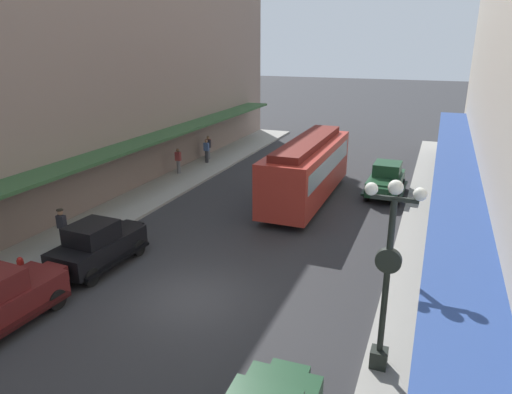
{
  "coord_description": "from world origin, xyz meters",
  "views": [
    {
      "loc": [
        7.17,
        -12.21,
        8.38
      ],
      "look_at": [
        0.0,
        6.0,
        1.8
      ],
      "focal_mm": 32.79,
      "sensor_mm": 36.0,
      "label": 1
    }
  ],
  "objects_px": {
    "parked_car_0": "(97,244)",
    "pedestrian_4": "(178,161)",
    "parked_car_2": "(386,179)",
    "pedestrian_2": "(208,147)",
    "fire_hydrant": "(21,267)",
    "streetcar": "(307,167)",
    "pedestrian_0": "(208,148)",
    "lamp_post_with_clock": "(387,270)",
    "pedestrian_3": "(62,228)",
    "pedestrian_1": "(206,151)"
  },
  "relations": [
    {
      "from": "lamp_post_with_clock",
      "to": "pedestrian_4",
      "type": "xyz_separation_m",
      "value": [
        -14.67,
        14.65,
        -2.0
      ]
    },
    {
      "from": "pedestrian_0",
      "to": "pedestrian_2",
      "type": "relative_size",
      "value": 1.0
    },
    {
      "from": "pedestrian_2",
      "to": "pedestrian_4",
      "type": "distance_m",
      "value": 4.36
    },
    {
      "from": "pedestrian_0",
      "to": "pedestrian_1",
      "type": "distance_m",
      "value": 1.04
    },
    {
      "from": "streetcar",
      "to": "fire_hydrant",
      "type": "height_order",
      "value": "streetcar"
    },
    {
      "from": "parked_car_2",
      "to": "streetcar",
      "type": "relative_size",
      "value": 0.45
    },
    {
      "from": "streetcar",
      "to": "fire_hydrant",
      "type": "bearing_deg",
      "value": -119.85
    },
    {
      "from": "parked_car_0",
      "to": "streetcar",
      "type": "distance_m",
      "value": 11.85
    },
    {
      "from": "fire_hydrant",
      "to": "pedestrian_1",
      "type": "relative_size",
      "value": 0.5
    },
    {
      "from": "pedestrian_4",
      "to": "pedestrian_3",
      "type": "bearing_deg",
      "value": -83.15
    },
    {
      "from": "fire_hydrant",
      "to": "pedestrian_4",
      "type": "bearing_deg",
      "value": 97.58
    },
    {
      "from": "pedestrian_0",
      "to": "fire_hydrant",
      "type": "bearing_deg",
      "value": -84.24
    },
    {
      "from": "parked_car_0",
      "to": "lamp_post_with_clock",
      "type": "relative_size",
      "value": 0.83
    },
    {
      "from": "pedestrian_1",
      "to": "parked_car_2",
      "type": "bearing_deg",
      "value": -10.93
    },
    {
      "from": "parked_car_0",
      "to": "pedestrian_4",
      "type": "distance_m",
      "value": 12.95
    },
    {
      "from": "lamp_post_with_clock",
      "to": "pedestrian_4",
      "type": "relative_size",
      "value": 3.15
    },
    {
      "from": "streetcar",
      "to": "fire_hydrant",
      "type": "xyz_separation_m",
      "value": [
        -7.19,
        -12.53,
        -1.34
      ]
    },
    {
      "from": "pedestrian_4",
      "to": "parked_car_2",
      "type": "bearing_deg",
      "value": 3.33
    },
    {
      "from": "pedestrian_4",
      "to": "pedestrian_1",
      "type": "bearing_deg",
      "value": 82.83
    },
    {
      "from": "fire_hydrant",
      "to": "pedestrian_2",
      "type": "xyz_separation_m",
      "value": [
        -1.97,
        18.79,
        0.43
      ]
    },
    {
      "from": "streetcar",
      "to": "lamp_post_with_clock",
      "type": "relative_size",
      "value": 1.86
    },
    {
      "from": "parked_car_0",
      "to": "streetcar",
      "type": "relative_size",
      "value": 0.45
    },
    {
      "from": "parked_car_0",
      "to": "pedestrian_3",
      "type": "height_order",
      "value": "parked_car_0"
    },
    {
      "from": "pedestrian_4",
      "to": "pedestrian_2",
      "type": "bearing_deg",
      "value": 90.59
    },
    {
      "from": "pedestrian_0",
      "to": "pedestrian_2",
      "type": "bearing_deg",
      "value": 115.25
    },
    {
      "from": "fire_hydrant",
      "to": "pedestrian_4",
      "type": "xyz_separation_m",
      "value": [
        -1.92,
        14.43,
        0.43
      ]
    },
    {
      "from": "pedestrian_0",
      "to": "pedestrian_3",
      "type": "distance_m",
      "value": 15.99
    },
    {
      "from": "parked_car_2",
      "to": "fire_hydrant",
      "type": "xyz_separation_m",
      "value": [
        -11.09,
        -15.19,
        -0.38
      ]
    },
    {
      "from": "pedestrian_3",
      "to": "pedestrian_0",
      "type": "bearing_deg",
      "value": 94.91
    },
    {
      "from": "parked_car_0",
      "to": "lamp_post_with_clock",
      "type": "bearing_deg",
      "value": -11.6
    },
    {
      "from": "pedestrian_4",
      "to": "streetcar",
      "type": "bearing_deg",
      "value": -11.76
    },
    {
      "from": "lamp_post_with_clock",
      "to": "parked_car_2",
      "type": "bearing_deg",
      "value": 96.15
    },
    {
      "from": "parked_car_2",
      "to": "streetcar",
      "type": "xyz_separation_m",
      "value": [
        -3.89,
        -2.66,
        0.96
      ]
    },
    {
      "from": "streetcar",
      "to": "pedestrian_3",
      "type": "bearing_deg",
      "value": -127.98
    },
    {
      "from": "pedestrian_0",
      "to": "pedestrian_2",
      "type": "xyz_separation_m",
      "value": [
        -0.09,
        0.19,
        0.0
      ]
    },
    {
      "from": "pedestrian_3",
      "to": "pedestrian_4",
      "type": "distance_m",
      "value": 11.85
    },
    {
      "from": "parked_car_2",
      "to": "pedestrian_2",
      "type": "relative_size",
      "value": 2.61
    },
    {
      "from": "parked_car_2",
      "to": "parked_car_0",
      "type": "bearing_deg",
      "value": -125.23
    },
    {
      "from": "pedestrian_1",
      "to": "pedestrian_4",
      "type": "bearing_deg",
      "value": -97.17
    },
    {
      "from": "pedestrian_0",
      "to": "pedestrian_2",
      "type": "distance_m",
      "value": 0.21
    },
    {
      "from": "parked_car_2",
      "to": "pedestrian_0",
      "type": "xyz_separation_m",
      "value": [
        -12.97,
        3.41,
        0.05
      ]
    },
    {
      "from": "parked_car_0",
      "to": "pedestrian_0",
      "type": "relative_size",
      "value": 2.63
    },
    {
      "from": "streetcar",
      "to": "lamp_post_with_clock",
      "type": "height_order",
      "value": "lamp_post_with_clock"
    },
    {
      "from": "parked_car_2",
      "to": "pedestrian_3",
      "type": "bearing_deg",
      "value": -132.81
    },
    {
      "from": "parked_car_0",
      "to": "pedestrian_4",
      "type": "relative_size",
      "value": 2.63
    },
    {
      "from": "pedestrian_1",
      "to": "pedestrian_4",
      "type": "height_order",
      "value": "same"
    },
    {
      "from": "parked_car_0",
      "to": "pedestrian_1",
      "type": "height_order",
      "value": "parked_car_0"
    },
    {
      "from": "streetcar",
      "to": "pedestrian_0",
      "type": "height_order",
      "value": "streetcar"
    },
    {
      "from": "fire_hydrant",
      "to": "pedestrian_4",
      "type": "distance_m",
      "value": 14.57
    },
    {
      "from": "pedestrian_0",
      "to": "pedestrian_4",
      "type": "xyz_separation_m",
      "value": [
        -0.04,
        -4.17,
        0.0
      ]
    }
  ]
}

